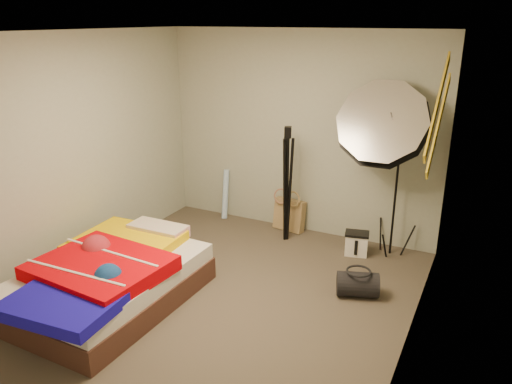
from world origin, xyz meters
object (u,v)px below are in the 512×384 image
Objects in this scene: wrapping_roll at (225,194)px; bed at (109,279)px; camera_tripod at (287,177)px; camera_case at (356,244)px; tote_bag at (289,215)px; duffel_bag at (358,284)px; photo_umbrella at (383,126)px.

wrapping_roll is 2.41m from bed.
camera_case is at bearing -1.40° from camera_tripod.
wrapping_roll is at bearing -171.18° from tote_bag.
wrapping_roll is 0.34× the size of bed.
camera_tripod is (0.92, 2.11, 0.55)m from bed.
camera_case is (1.93, -0.32, -0.21)m from wrapping_roll.
camera_tripod reaches higher than bed.
duffel_bag is 0.28× the size of camera_tripod.
tote_bag is 1.00× the size of duffel_bag.
camera_case is 2.77m from bed.
wrapping_roll is 1.17m from camera_tripod.
duffel_bag is 1.70m from photo_umbrella.
bed is at bearing -132.76° from photo_umbrella.
wrapping_roll is 0.32× the size of photo_umbrella.
bed is (-0.84, -2.40, 0.06)m from tote_bag.
camera_case is 0.12× the size of photo_umbrella.
wrapping_roll is 2.43m from photo_umbrella.
bed is 3.20m from photo_umbrella.
camera_tripod reaches higher than duffel_bag.
bed is at bearing -144.05° from camera_case.
camera_case is at bearing 48.80° from bed.
wrapping_roll is (-0.95, 0.00, 0.13)m from tote_bag.
camera_tripod is at bearing -176.93° from photo_umbrella.
bed is (-1.82, -2.08, 0.14)m from camera_case.
camera_case reaches higher than duffel_bag.
photo_umbrella is 1.29m from camera_tripod.
tote_bag is 0.96m from wrapping_roll.
wrapping_roll is 1.97m from camera_case.
tote_bag is 0.61× the size of wrapping_roll.
photo_umbrella is (2.11, -0.24, 1.18)m from wrapping_roll.
photo_umbrella is 1.49× the size of camera_tripod.
bed is at bearing -100.52° from tote_bag.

